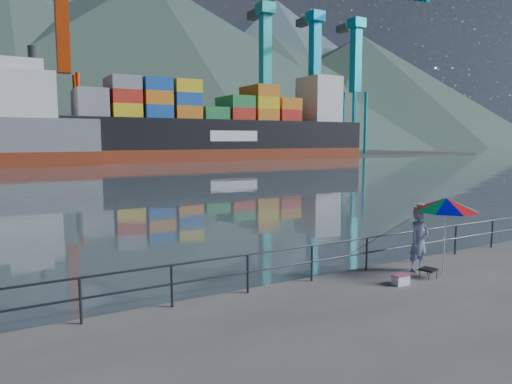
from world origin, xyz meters
TOP-DOWN VIEW (x-y plane):
  - harbor_water at (0.00, 130.00)m, footprint 500.00×280.00m
  - far_dock at (10.00, 93.00)m, footprint 200.00×40.00m
  - guardrail at (0.00, 1.70)m, footprint 22.00×0.06m
  - mountains at (38.82, 207.75)m, footprint 600.00×332.80m
  - port_cranes at (31.00, 84.00)m, footprint 116.00×28.00m
  - container_stacks at (34.10, 93.76)m, footprint 58.00×8.40m
  - fisherman at (4.32, 0.93)m, footprint 0.70×0.47m
  - beach_umbrella at (4.66, 0.32)m, footprint 2.39×2.39m
  - folding_stool at (4.06, 0.33)m, footprint 0.49×0.49m
  - cooler_bag at (2.90, 0.28)m, footprint 0.43×0.29m
  - fishing_rod at (3.73, 1.95)m, footprint 0.69×1.76m
  - container_ship at (34.65, 75.40)m, footprint 62.94×10.49m

SIDE VIEW (x-z plane):
  - harbor_water at x=0.00m, z-range 0.00..0.00m
  - far_dock at x=10.00m, z-range -0.20..0.20m
  - fishing_rod at x=3.73m, z-range -0.66..0.66m
  - cooler_bag at x=2.90m, z-range 0.00..0.24m
  - folding_stool at x=4.06m, z-range 0.01..0.27m
  - guardrail at x=0.00m, z-range 0.01..1.03m
  - fisherman at x=4.32m, z-range 0.00..1.87m
  - beach_umbrella at x=4.66m, z-range 0.93..3.17m
  - container_stacks at x=34.10m, z-range -0.82..6.98m
  - container_ship at x=34.65m, z-range -3.24..14.86m
  - port_cranes at x=31.00m, z-range -3.20..35.20m
  - mountains at x=38.82m, z-range -4.45..75.55m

